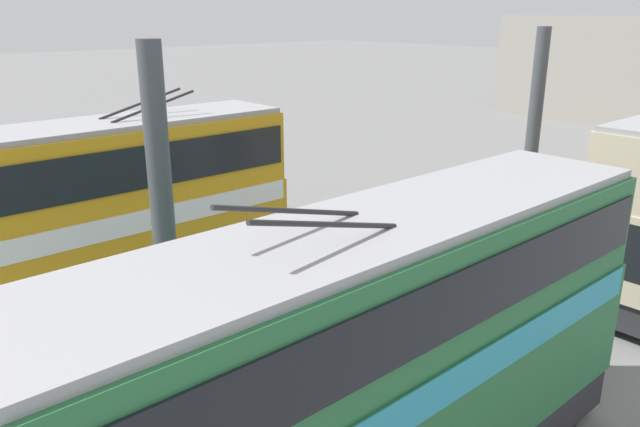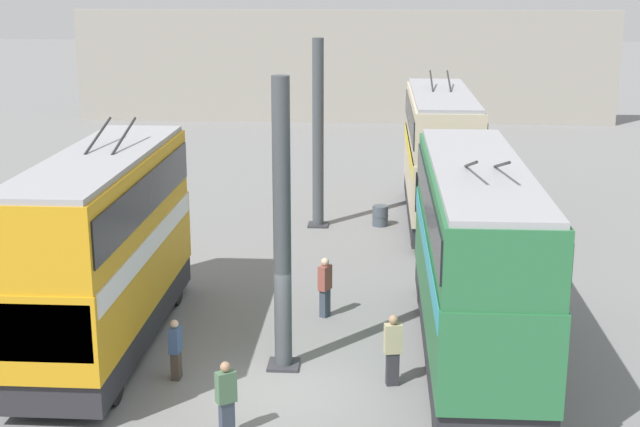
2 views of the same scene
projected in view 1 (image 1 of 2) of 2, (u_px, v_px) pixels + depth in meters
support_column_near at (165, 245)px, 11.86m from camera, size 0.79×0.79×7.33m
support_column_far at (532, 148)px, 20.20m from camera, size 0.79×0.79×7.33m
bus_left_near at (380, 357)px, 9.23m from camera, size 10.75×2.54×5.70m
bus_right_mid at (113, 208)px, 16.09m from camera, size 9.48×2.54×5.79m
person_aisle_midway at (329, 324)px, 14.28m from camera, size 0.48×0.41×1.78m
person_by_right_row at (83, 338)px, 13.95m from camera, size 0.44×0.27×1.54m
oil_drum at (595, 258)px, 19.55m from camera, size 0.64×0.64×0.81m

